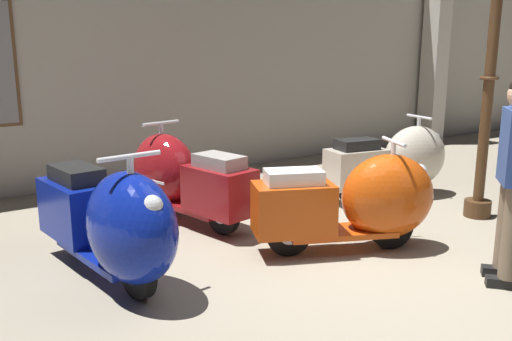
{
  "coord_description": "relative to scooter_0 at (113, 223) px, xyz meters",
  "views": [
    {
      "loc": [
        -3.0,
        -3.02,
        1.79
      ],
      "look_at": [
        -0.08,
        1.38,
        0.59
      ],
      "focal_mm": 38.19,
      "sensor_mm": 36.0,
      "label": 1
    }
  ],
  "objects": [
    {
      "name": "scooter_2",
      "position": [
        2.05,
        -0.52,
        -0.03
      ],
      "size": [
        1.69,
        1.07,
        1.0
      ],
      "rotation": [
        0.0,
        0.0,
        -0.4
      ],
      "color": "black",
      "rests_on": "ground"
    },
    {
      "name": "lamppost",
      "position": [
        3.84,
        -0.5,
        0.91
      ],
      "size": [
        0.28,
        0.28,
        2.78
      ],
      "color": "#472D19",
      "rests_on": "ground"
    },
    {
      "name": "ground_plane",
      "position": [
        1.73,
        -0.85,
        -0.49
      ],
      "size": [
        60.0,
        60.0,
        0.0
      ],
      "primitive_type": "plane",
      "color": "gray"
    },
    {
      "name": "showroom_back_wall",
      "position": [
        1.9,
        3.22,
        1.31
      ],
      "size": [
        18.0,
        0.63,
        3.6
      ],
      "color": "#ADA89E",
      "rests_on": "ground"
    },
    {
      "name": "scooter_1",
      "position": [
        1.13,
        1.18,
        -0.02
      ],
      "size": [
        0.82,
        1.73,
        1.02
      ],
      "rotation": [
        0.0,
        0.0,
        1.78
      ],
      "color": "black",
      "rests_on": "ground"
    },
    {
      "name": "scooter_3",
      "position": [
        3.71,
        0.53,
        -0.04
      ],
      "size": [
        1.67,
        0.72,
        0.99
      ],
      "rotation": [
        0.0,
        0.0,
        -0.17
      ],
      "color": "black",
      "rests_on": "ground"
    },
    {
      "name": "scooter_0",
      "position": [
        0.0,
        0.0,
        0.0
      ],
      "size": [
        0.71,
        1.8,
        1.07
      ],
      "rotation": [
        0.0,
        0.0,
        -1.45
      ],
      "color": "black",
      "rests_on": "ground"
    }
  ]
}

